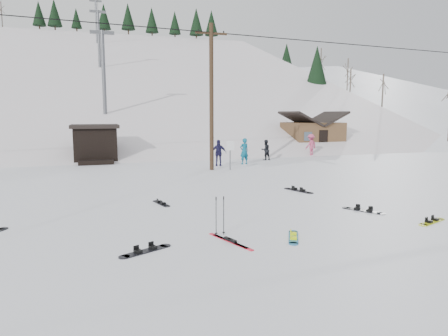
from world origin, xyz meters
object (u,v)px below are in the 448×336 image
object	(u,v)px
cabin	(312,135)
hero_snowboard	(293,237)
hero_skis	(230,241)
utility_pole	(211,95)

from	to	relation	value
cabin	hero_snowboard	xyz separation A→B (m)	(-14.64, -24.21, -1.46)
cabin	hero_skis	world-z (taller)	cabin
hero_snowboard	hero_skis	xyz separation A→B (m)	(-1.85, 0.21, 0.00)
hero_skis	hero_snowboard	bearing A→B (deg)	-25.92
cabin	hero_skis	distance (m)	29.16
hero_snowboard	hero_skis	distance (m)	1.87
utility_pole	hero_skis	size ratio (longest dim) A/B	4.95
utility_pole	cabin	bearing A→B (deg)	37.56
utility_pole	hero_snowboard	bearing A→B (deg)	-96.58
cabin	hero_snowboard	size ratio (longest dim) A/B	4.20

